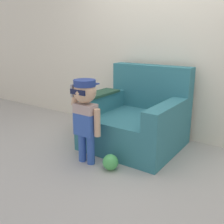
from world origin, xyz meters
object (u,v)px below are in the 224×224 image
person_child (85,109)px  side_table (87,116)px  armchair (137,120)px  toy_ball (110,162)px

person_child → side_table: 0.99m
side_table → armchair: bearing=1.6°
person_child → armchair: bearing=74.9°
armchair → person_child: size_ratio=1.20×
toy_ball → armchair: bearing=98.3°
toy_ball → person_child: bearing=-177.7°
person_child → toy_ball: (0.31, 0.01, -0.52)m
person_child → side_table: person_child is taller
person_child → toy_ball: person_child is taller
armchair → side_table: armchair is taller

